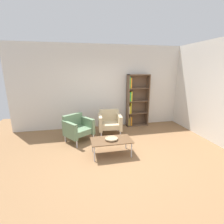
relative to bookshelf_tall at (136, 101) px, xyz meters
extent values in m
plane|color=olive|center=(-1.10, -2.25, -0.93)|extent=(8.32, 8.32, 0.00)
cube|color=silver|center=(-1.10, 0.21, 0.52)|extent=(6.40, 0.12, 2.90)
cube|color=silver|center=(1.76, -1.65, 0.52)|extent=(0.12, 5.20, 2.90)
cube|color=brown|center=(-0.31, -0.02, 0.02)|extent=(0.03, 0.30, 1.90)
cube|color=brown|center=(0.46, -0.02, 0.02)|extent=(0.03, 0.30, 1.90)
cube|color=brown|center=(0.07, -0.02, 0.95)|extent=(0.80, 0.30, 0.03)
cube|color=brown|center=(0.07, -0.02, -0.92)|extent=(0.80, 0.30, 0.03)
cube|color=brown|center=(0.07, 0.12, 0.02)|extent=(0.80, 0.02, 1.90)
cube|color=brown|center=(0.07, -0.02, -0.44)|extent=(0.76, 0.28, 0.02)
cube|color=brown|center=(0.07, -0.02, 0.02)|extent=(0.76, 0.28, 0.02)
cube|color=brown|center=(0.07, -0.02, 0.48)|extent=(0.76, 0.28, 0.02)
cube|color=yellow|center=(-0.28, -0.07, -0.75)|extent=(0.03, 0.19, 0.28)
cube|color=olive|center=(-0.24, -0.04, -0.71)|extent=(0.04, 0.24, 0.36)
cube|color=orange|center=(-0.19, -0.07, -0.74)|extent=(0.04, 0.20, 0.31)
cube|color=white|center=(-0.29, -0.06, -0.30)|extent=(0.02, 0.21, 0.26)
cube|color=yellow|center=(-0.25, -0.05, -0.29)|extent=(0.03, 0.24, 0.29)
cube|color=yellow|center=(-0.21, -0.04, -0.24)|extent=(0.02, 0.24, 0.39)
cube|color=olive|center=(-0.29, -0.07, 0.17)|extent=(0.02, 0.18, 0.29)
cube|color=green|center=(-0.25, -0.06, 0.19)|extent=(0.04, 0.21, 0.32)
cube|color=yellow|center=(-0.20, -0.05, 0.20)|extent=(0.04, 0.22, 0.35)
cube|color=green|center=(-0.28, -0.04, 0.69)|extent=(0.03, 0.25, 0.40)
cube|color=orange|center=(-0.24, -0.05, 0.67)|extent=(0.04, 0.22, 0.35)
cube|color=brown|center=(-1.33, -1.99, -0.54)|extent=(1.00, 0.56, 0.02)
cylinder|color=silver|center=(-1.78, -2.22, -0.74)|extent=(0.03, 0.03, 0.38)
cylinder|color=silver|center=(-0.88, -2.22, -0.74)|extent=(0.03, 0.03, 0.38)
cylinder|color=silver|center=(-1.78, -1.76, -0.74)|extent=(0.03, 0.03, 0.38)
cylinder|color=silver|center=(-0.88, -1.76, -0.74)|extent=(0.03, 0.03, 0.38)
cylinder|color=tan|center=(-1.33, -1.99, -0.52)|extent=(0.13, 0.13, 0.02)
cylinder|color=tan|center=(-1.33, -1.99, -0.50)|extent=(0.32, 0.32, 0.02)
torus|color=tan|center=(-1.33, -1.99, -0.49)|extent=(0.32, 0.32, 0.02)
cube|color=slate|center=(-2.11, -1.01, -0.61)|extent=(0.86, 0.84, 0.16)
cube|color=slate|center=(-2.27, -0.79, -0.34)|extent=(0.59, 0.47, 0.38)
cube|color=slate|center=(-2.35, -1.20, -0.50)|extent=(0.44, 0.56, 0.46)
cube|color=slate|center=(-1.85, -0.84, -0.50)|extent=(0.44, 0.56, 0.46)
cylinder|color=silver|center=(-2.18, -1.43, -0.81)|extent=(0.04, 0.04, 0.24)
cylinder|color=silver|center=(-1.69, -1.09, -0.81)|extent=(0.04, 0.04, 0.24)
cylinder|color=silver|center=(-2.51, -0.96, -0.81)|extent=(0.04, 0.04, 0.24)
cylinder|color=silver|center=(-2.03, -0.61, -0.81)|extent=(0.04, 0.04, 0.24)
cube|color=#C6B289|center=(-1.11, -0.69, -0.61)|extent=(0.69, 0.64, 0.16)
cube|color=#C6B289|center=(-1.09, -0.42, -0.34)|extent=(0.65, 0.18, 0.38)
cube|color=#C6B289|center=(-1.42, -0.68, -0.50)|extent=(0.16, 0.63, 0.46)
cube|color=#C6B289|center=(-0.80, -0.74, -0.50)|extent=(0.16, 0.63, 0.46)
cylinder|color=silver|center=(-1.44, -0.97, -0.81)|extent=(0.04, 0.04, 0.24)
cylinder|color=silver|center=(-0.84, -1.03, -0.81)|extent=(0.04, 0.04, 0.24)
cylinder|color=silver|center=(-1.38, -0.39, -0.81)|extent=(0.04, 0.04, 0.24)
cylinder|color=silver|center=(-0.79, -0.45, -0.81)|extent=(0.04, 0.04, 0.24)
camera|label=1|loc=(-2.10, -5.63, 1.16)|focal=26.27mm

